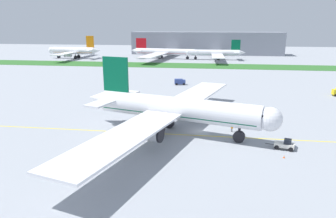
{
  "coord_description": "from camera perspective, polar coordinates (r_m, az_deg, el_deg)",
  "views": [
    {
      "loc": [
        2.87,
        -72.33,
        24.81
      ],
      "look_at": [
        -8.24,
        5.42,
        3.69
      ],
      "focal_mm": 34.11,
      "sensor_mm": 36.0,
      "label": 1
    }
  ],
  "objects": [
    {
      "name": "parked_airliner_far_right",
      "position": [
        229.53,
        8.46,
        9.87
      ],
      "size": [
        42.13,
        66.67,
        13.94
      ],
      "color": "white",
      "rests_on": "ground"
    },
    {
      "name": "ground_crew_marshaller_front",
      "position": [
        63.95,
        -10.87,
        -7.06
      ],
      "size": [
        0.27,
        0.6,
        1.7
      ],
      "color": "black",
      "rests_on": "ground"
    },
    {
      "name": "terminal_building",
      "position": [
        270.95,
        6.87,
        11.6
      ],
      "size": [
        122.28,
        20.0,
        18.0
      ],
      "primitive_type": "cube",
      "color": "gray",
      "rests_on": "ground"
    },
    {
      "name": "service_truck_fuel_bowser",
      "position": [
        133.58,
        2.12,
        4.93
      ],
      "size": [
        4.78,
        2.95,
        2.45
      ],
      "color": "#33478C",
      "rests_on": "ground"
    },
    {
      "name": "apron_taxi_line",
      "position": [
        73.55,
        5.43,
        -4.73
      ],
      "size": [
        280.0,
        0.36,
        0.01
      ],
      "primitive_type": "cube",
      "color": "yellow",
      "rests_on": "ground"
    },
    {
      "name": "traffic_cone_near_nose",
      "position": [
        65.3,
        20.03,
        -7.98
      ],
      "size": [
        0.36,
        0.36,
        0.58
      ],
      "color": "#F2590C",
      "rests_on": "ground"
    },
    {
      "name": "pushback_tug",
      "position": [
        69.54,
        20.17,
        -5.97
      ],
      "size": [
        5.74,
        3.27,
        2.15
      ],
      "color": "white",
      "rests_on": "ground"
    },
    {
      "name": "ground_plane",
      "position": [
        76.52,
        5.55,
        -3.95
      ],
      "size": [
        600.0,
        600.0,
        0.0
      ],
      "primitive_type": "plane",
      "color": "#9399A0",
      "rests_on": "ground"
    },
    {
      "name": "ground_crew_wingwalker_starboard",
      "position": [
        69.27,
        -5.01,
        -5.13
      ],
      "size": [
        0.5,
        0.43,
        1.63
      ],
      "color": "black",
      "rests_on": "ground"
    },
    {
      "name": "parked_airliner_far_left",
      "position": [
        245.22,
        -16.42,
        9.93
      ],
      "size": [
        40.08,
        61.35,
        16.26
      ],
      "color": "white",
      "rests_on": "ground"
    },
    {
      "name": "grass_median_strip",
      "position": [
        195.26,
        7.29,
        7.64
      ],
      "size": [
        320.0,
        24.0,
        0.1
      ],
      "primitive_type": "cube",
      "color": "#2D6628",
      "rests_on": "ground"
    },
    {
      "name": "parked_airliner_far_centre",
      "position": [
        234.65,
        -0.73,
        10.18
      ],
      "size": [
        51.26,
        83.47,
        14.42
      ],
      "color": "white",
      "rests_on": "ground"
    },
    {
      "name": "ground_crew_wingwalker_port",
      "position": [
        76.93,
        11.34,
        -3.28
      ],
      "size": [
        0.57,
        0.33,
        1.66
      ],
      "color": "black",
      "rests_on": "ground"
    },
    {
      "name": "airliner_foreground",
      "position": [
        73.5,
        1.05,
        0.04
      ],
      "size": [
        46.62,
        74.07,
        17.02
      ],
      "color": "white",
      "rests_on": "ground"
    }
  ]
}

